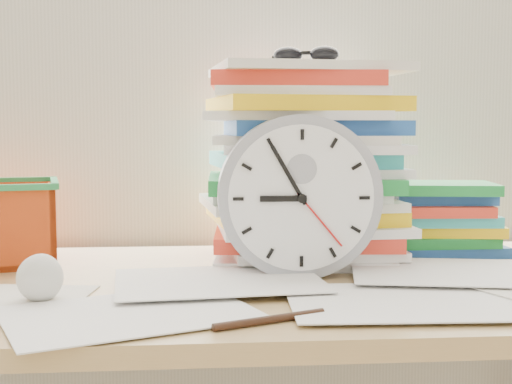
{
  "coord_description": "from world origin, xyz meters",
  "views": [
    {
      "loc": [
        -0.09,
        0.42,
        1.01
      ],
      "look_at": [
        0.01,
        1.6,
        0.9
      ],
      "focal_mm": 50.0,
      "sensor_mm": 36.0,
      "label": 1
    }
  ],
  "objects_px": {
    "paper_stack": "(304,164)",
    "desk": "(250,323)",
    "clock": "(299,197)",
    "book_stack": "(437,218)"
  },
  "relations": [
    {
      "from": "paper_stack",
      "to": "desk",
      "type": "bearing_deg",
      "value": -124.36
    },
    {
      "from": "clock",
      "to": "desk",
      "type": "bearing_deg",
      "value": -170.17
    },
    {
      "from": "desk",
      "to": "book_stack",
      "type": "bearing_deg",
      "value": 27.9
    },
    {
      "from": "paper_stack",
      "to": "book_stack",
      "type": "relative_size",
      "value": 1.5
    },
    {
      "from": "desk",
      "to": "paper_stack",
      "type": "bearing_deg",
      "value": 55.64
    },
    {
      "from": "desk",
      "to": "clock",
      "type": "height_order",
      "value": "clock"
    },
    {
      "from": "clock",
      "to": "paper_stack",
      "type": "bearing_deg",
      "value": 78.22
    },
    {
      "from": "desk",
      "to": "book_stack",
      "type": "height_order",
      "value": "book_stack"
    },
    {
      "from": "paper_stack",
      "to": "clock",
      "type": "relative_size",
      "value": 1.34
    },
    {
      "from": "desk",
      "to": "clock",
      "type": "xyz_separation_m",
      "value": [
        0.09,
        0.01,
        0.21
      ]
    }
  ]
}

